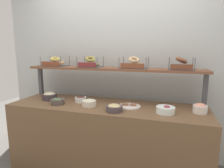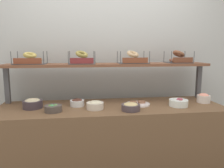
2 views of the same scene
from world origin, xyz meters
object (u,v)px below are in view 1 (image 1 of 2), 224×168
(bowl_chocolate_spread, at_px, (81,99))
(bagel_basket_sesame, at_px, (55,63))
(serving_plate_white, at_px, (129,106))
(bowl_tuna_salad, at_px, (50,96))
(bagel_basket_cinnamon_raisin, at_px, (181,65))
(bagel_basket_plain, at_px, (134,64))
(bowl_potato_salad, at_px, (89,103))
(bowl_lox_spread, at_px, (200,108))
(bowl_veggie_mix, at_px, (57,101))
(bowl_hummus, at_px, (114,108))
(bagel_basket_everything, at_px, (90,63))
(serving_spoon_near_plate, at_px, (63,99))
(bowl_beet_salad, at_px, (166,110))

(bowl_chocolate_spread, xyz_separation_m, bagel_basket_sesame, (-0.51, 0.23, 0.44))
(serving_plate_white, bearing_deg, bowl_tuna_salad, 179.53)
(serving_plate_white, xyz_separation_m, bagel_basket_cinnamon_raisin, (0.55, 0.25, 0.47))
(bagel_basket_plain, bearing_deg, serving_plate_white, -89.33)
(bowl_chocolate_spread, relative_size, bagel_basket_plain, 0.43)
(bowl_potato_salad, xyz_separation_m, bowl_lox_spread, (1.22, 0.11, 0.01))
(bowl_veggie_mix, distance_m, bowl_lox_spread, 1.63)
(bowl_lox_spread, xyz_separation_m, bowl_chocolate_spread, (-1.40, 0.03, -0.01))
(bowl_hummus, distance_m, bowl_tuna_salad, 0.99)
(bowl_potato_salad, distance_m, bowl_veggie_mix, 0.40)
(bowl_chocolate_spread, bearing_deg, bowl_veggie_mix, -140.19)
(serving_plate_white, distance_m, bagel_basket_everything, 0.79)
(serving_plate_white, bearing_deg, bowl_hummus, -120.33)
(bagel_basket_plain, bearing_deg, serving_spoon_near_plate, -169.00)
(serving_plate_white, relative_size, bagel_basket_sesame, 0.78)
(serving_plate_white, distance_m, bagel_basket_plain, 0.53)
(bowl_veggie_mix, bearing_deg, bowl_chocolate_spread, 39.81)
(bowl_hummus, relative_size, bagel_basket_sesame, 0.55)
(bagel_basket_everything, bearing_deg, bowl_beet_salad, -19.13)
(bowl_beet_salad, distance_m, bagel_basket_sesame, 1.67)
(bowl_veggie_mix, xyz_separation_m, bowl_chocolate_spread, (0.22, 0.18, 0.01))
(bowl_chocolate_spread, relative_size, serving_plate_white, 0.56)
(serving_spoon_near_plate, bearing_deg, bagel_basket_sesame, 139.10)
(bowl_hummus, relative_size, bowl_chocolate_spread, 1.25)
(bowl_lox_spread, bearing_deg, serving_plate_white, -179.73)
(bowl_lox_spread, height_order, bagel_basket_everything, bagel_basket_everything)
(bowl_hummus, height_order, bowl_tuna_salad, bowl_tuna_salad)
(bowl_veggie_mix, relative_size, bowl_tuna_salad, 0.83)
(bowl_beet_salad, distance_m, bagel_basket_plain, 0.70)
(bagel_basket_everything, bearing_deg, bowl_lox_spread, -9.76)
(bowl_hummus, height_order, bagel_basket_sesame, bagel_basket_sesame)
(bagel_basket_cinnamon_raisin, bearing_deg, bowl_veggie_mix, -164.15)
(serving_spoon_near_plate, relative_size, bagel_basket_cinnamon_raisin, 0.51)
(bowl_potato_salad, bearing_deg, bagel_basket_plain, 37.66)
(bowl_veggie_mix, height_order, serving_plate_white, bowl_veggie_mix)
(bowl_tuna_salad, xyz_separation_m, bagel_basket_sesame, (-0.06, 0.26, 0.43))
(bowl_potato_salad, bearing_deg, bagel_basket_sesame, 151.46)
(bowl_potato_salad, relative_size, bowl_beet_salad, 0.88)
(serving_plate_white, xyz_separation_m, bagel_basket_everything, (-0.59, 0.24, 0.47))
(bowl_veggie_mix, height_order, bowl_tuna_salad, bowl_tuna_salad)
(bagel_basket_plain, bearing_deg, bowl_chocolate_spread, -161.48)
(bowl_beet_salad, xyz_separation_m, bagel_basket_plain, (-0.42, 0.36, 0.44))
(bowl_hummus, relative_size, bagel_basket_everything, 0.63)
(serving_spoon_near_plate, bearing_deg, serving_plate_white, -4.37)
(serving_spoon_near_plate, height_order, bagel_basket_plain, bagel_basket_plain)
(bagel_basket_sesame, distance_m, bagel_basket_everything, 0.56)
(bowl_lox_spread, relative_size, bowl_chocolate_spread, 0.99)
(bowl_potato_salad, bearing_deg, serving_plate_white, 12.87)
(serving_plate_white, relative_size, serving_spoon_near_plate, 1.82)
(bowl_lox_spread, height_order, bagel_basket_sesame, bagel_basket_sesame)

